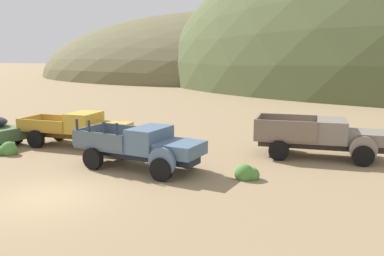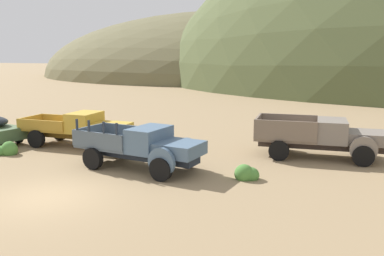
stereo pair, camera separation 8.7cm
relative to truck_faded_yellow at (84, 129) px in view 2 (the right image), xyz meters
name	(u,v)px [view 2 (the right image)]	position (x,y,z in m)	size (l,w,h in m)	color
ground_plane	(47,197)	(3.17, -7.20, -0.99)	(300.00, 300.00, 0.00)	#937A56
hill_center	(229,74)	(-10.80, 76.85, -0.99)	(85.57, 78.72, 28.53)	brown
truck_faded_yellow	(84,129)	(0.00, 0.00, 0.00)	(6.19, 2.34, 1.89)	brown
truck_chalk_blue	(148,147)	(5.12, -2.88, 0.01)	(6.04, 3.18, 2.16)	#262D39
truck_primer_gray	(328,137)	(12.52, 1.76, 0.03)	(6.18, 2.76, 1.91)	#3D322D
bush_back_edge	(7,150)	(-2.76, -2.71, -0.78)	(1.20, 0.86, 0.86)	#4C8438
bush_front_right	(247,175)	(9.51, -2.84, -0.80)	(1.00, 0.77, 0.80)	#4C8438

